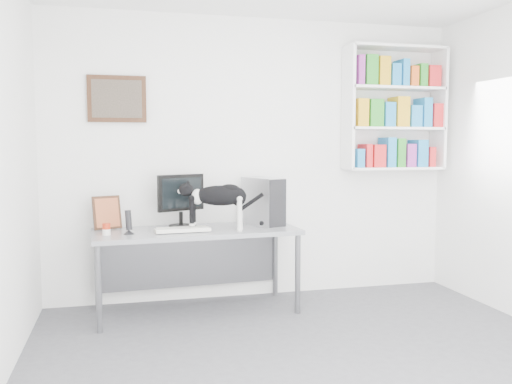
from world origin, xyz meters
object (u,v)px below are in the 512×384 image
leaning_print (107,212)px  desk (197,271)px  keyboard (182,230)px  cat (218,207)px  pc_tower (263,201)px  soup_can (106,229)px  monitor (181,200)px  speaker (129,222)px  bookshelf (394,108)px

leaning_print → desk: bearing=-35.0°
keyboard → leaning_print: bearing=150.5°
cat → pc_tower: bearing=43.0°
desk → keyboard: size_ratio=3.82×
keyboard → cat: cat is taller
pc_tower → soup_can: pc_tower is taller
desk → leaning_print: leaning_print is taller
monitor → cat: (0.29, -0.28, -0.04)m
desk → soup_can: soup_can is taller
monitor → speaker: 0.57m
bookshelf → monitor: size_ratio=2.54×
desk → speaker: (-0.58, -0.12, 0.48)m
monitor → soup_can: (-0.65, -0.29, -0.20)m
monitor → leaning_print: 0.65m
leaning_print → cat: (0.94, -0.31, 0.05)m
bookshelf → monitor: bearing=-177.2°
keyboard → pc_tower: size_ratio=1.06×
leaning_print → keyboard: bearing=-45.7°
soup_can → cat: 0.95m
soup_can → cat: (0.94, 0.01, 0.16)m
cat → soup_can: bearing=-162.5°
bookshelf → pc_tower: bookshelf is taller
pc_tower → cat: (-0.46, -0.23, -0.01)m
monitor → keyboard: bearing=-117.5°
monitor → cat: bearing=-67.5°
cat → leaning_print: bearing=178.2°
bookshelf → speaker: (-2.63, -0.40, -1.00)m
bookshelf → keyboard: size_ratio=2.66×
desk → pc_tower: (0.64, 0.12, 0.59)m
soup_can → cat: size_ratio=0.14×
desk → cat: (0.18, -0.10, 0.58)m
keyboard → speaker: 0.46m
keyboard → speaker: (-0.45, -0.02, 0.09)m
bookshelf → monitor: bookshelf is taller
monitor → soup_can: size_ratio=5.05×
pc_tower → soup_can: size_ratio=4.56×
keyboard → soup_can: soup_can is taller
bookshelf → leaning_print: size_ratio=4.06×
leaning_print → cat: bearing=-38.2°
speaker → monitor: bearing=11.2°
monitor → keyboard: 0.36m
monitor → desk: bearing=-80.2°
desk → pc_tower: size_ratio=4.05×
monitor → pc_tower: (0.76, -0.05, -0.02)m
desk → soup_can: bearing=-174.6°
soup_can → pc_tower: bearing=9.8°
desk → bookshelf: bearing=4.4°
bookshelf → cat: size_ratio=1.86×
pc_tower → leaning_print: pc_tower is taller
desk → speaker: speaker is taller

